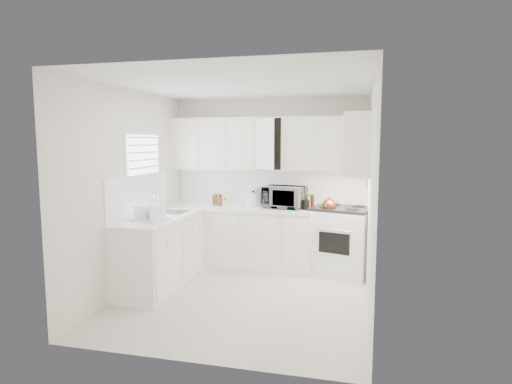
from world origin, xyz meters
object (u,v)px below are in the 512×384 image
(microwave, at_px, (284,195))
(rice_cooker, at_px, (253,198))
(dish_rack, at_px, (149,211))
(tea_kettle, at_px, (329,204))
(utensil_crock, at_px, (306,198))
(stove, at_px, (342,231))

(microwave, xyz_separation_m, rice_cooker, (-0.50, 0.10, -0.08))
(rice_cooker, relative_size, dish_rack, 0.57)
(tea_kettle, distance_m, microwave, 0.71)
(microwave, height_order, utensil_crock, microwave)
(stove, height_order, utensil_crock, utensil_crock)
(rice_cooker, bearing_deg, stove, -3.05)
(stove, relative_size, microwave, 2.17)
(microwave, height_order, rice_cooker, microwave)
(microwave, distance_m, rice_cooker, 0.51)
(rice_cooker, bearing_deg, tea_kettle, -11.31)
(tea_kettle, distance_m, utensil_crock, 0.35)
(microwave, bearing_deg, stove, 11.09)
(tea_kettle, bearing_deg, microwave, 171.90)
(tea_kettle, height_order, rice_cooker, rice_cooker)
(utensil_crock, height_order, dish_rack, utensil_crock)
(rice_cooker, xyz_separation_m, dish_rack, (-0.97, -1.51, -0.00))
(stove, height_order, tea_kettle, stove)
(tea_kettle, bearing_deg, utensil_crock, 177.92)
(tea_kettle, height_order, utensil_crock, utensil_crock)
(tea_kettle, height_order, dish_rack, dish_rack)
(dish_rack, bearing_deg, stove, 45.03)
(microwave, relative_size, dish_rack, 1.40)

